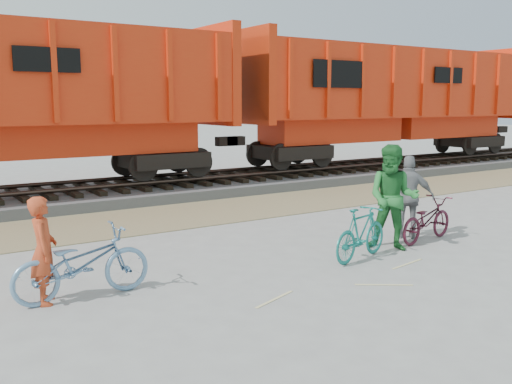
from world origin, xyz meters
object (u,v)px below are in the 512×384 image
(bicycle_blue, at_px, (82,263))
(person_woman, at_px, (409,197))
(bicycle_teal, at_px, (361,233))
(bicycle_maroon, at_px, (427,220))
(hopper_car_right, at_px, (392,97))
(person_solo, at_px, (43,250))
(person_man, at_px, (393,198))

(bicycle_blue, relative_size, person_woman, 1.14)
(bicycle_teal, distance_m, bicycle_maroon, 2.10)
(hopper_car_right, distance_m, bicycle_maroon, 12.04)
(bicycle_blue, bearing_deg, person_woman, -90.01)
(hopper_car_right, bearing_deg, bicycle_maroon, -132.78)
(bicycle_teal, relative_size, person_woman, 0.93)
(person_solo, bearing_deg, bicycle_maroon, -79.79)
(person_man, bearing_deg, person_solo, -131.54)
(hopper_car_right, xyz_separation_m, bicycle_teal, (-10.07, -8.91, -2.52))
(bicycle_blue, xyz_separation_m, person_solo, (-0.50, 0.10, 0.25))
(bicycle_blue, distance_m, person_man, 5.85)
(bicycle_maroon, bearing_deg, person_man, 84.47)
(bicycle_blue, height_order, person_man, person_man)
(bicycle_maroon, relative_size, person_man, 0.84)
(bicycle_teal, xyz_separation_m, bicycle_maroon, (2.08, 0.28, -0.04))
(bicycle_blue, height_order, person_solo, person_solo)
(bicycle_blue, xyz_separation_m, bicycle_teal, (4.81, -0.69, -0.04))
(person_man, bearing_deg, bicycle_teal, -114.92)
(bicycle_maroon, bearing_deg, bicycle_blue, 77.06)
(bicycle_teal, bearing_deg, bicycle_maroon, -97.61)
(bicycle_maroon, bearing_deg, bicycle_teal, 88.01)
(bicycle_teal, height_order, person_solo, person_solo)
(bicycle_blue, height_order, bicycle_maroon, bicycle_blue)
(bicycle_maroon, relative_size, person_solo, 1.11)
(person_man, height_order, person_woman, person_man)
(bicycle_blue, distance_m, bicycle_maroon, 6.91)
(hopper_car_right, distance_m, bicycle_blue, 17.19)
(hopper_car_right, distance_m, person_man, 12.74)
(bicycle_blue, xyz_separation_m, person_woman, (6.80, -0.01, 0.35))
(person_woman, bearing_deg, hopper_car_right, -90.00)
(person_solo, bearing_deg, bicycle_teal, -84.26)
(person_woman, bearing_deg, bicycle_blue, 44.40)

